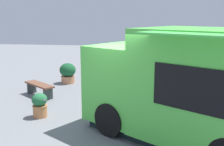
{
  "coord_description": "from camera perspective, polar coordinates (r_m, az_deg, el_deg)",
  "views": [
    {
      "loc": [
        -6.75,
        -0.36,
        2.87
      ],
      "look_at": [
        2.32,
        0.94,
        0.97
      ],
      "focal_mm": 44.18,
      "sensor_mm": 36.0,
      "label": 1
    }
  ],
  "objects": [
    {
      "name": "planter_flowering_far",
      "position": [
        12.1,
        -9.14,
        0.09
      ],
      "size": [
        0.7,
        0.7,
        0.87
      ],
      "color": "#BF7B53",
      "rests_on": "ground_plane"
    },
    {
      "name": "ground_plane",
      "position": [
        7.35,
        4.81,
        -11.33
      ],
      "size": [
        40.0,
        40.0,
        0.0
      ],
      "primitive_type": "plane",
      "color": "slate"
    },
    {
      "name": "planter_flowering_near",
      "position": [
        8.25,
        -14.73,
        -6.33
      ],
      "size": [
        0.44,
        0.44,
        0.71
      ],
      "color": "#BE7849",
      "rests_on": "ground_plane"
    },
    {
      "name": "plaza_bench",
      "position": [
        10.34,
        -14.81,
        -2.81
      ],
      "size": [
        1.2,
        1.39,
        0.47
      ],
      "color": "brown",
      "rests_on": "ground_plane"
    },
    {
      "name": "trash_bin",
      "position": [
        10.66,
        2.75,
        -1.49
      ],
      "size": [
        0.43,
        0.43,
        0.87
      ],
      "color": "#28182E",
      "rests_on": "ground_plane"
    },
    {
      "name": "food_truck",
      "position": [
        6.37,
        16.05,
        -3.46
      ],
      "size": [
        4.44,
        5.15,
        2.62
      ],
      "color": "#54CC48",
      "rests_on": "ground_plane"
    }
  ]
}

